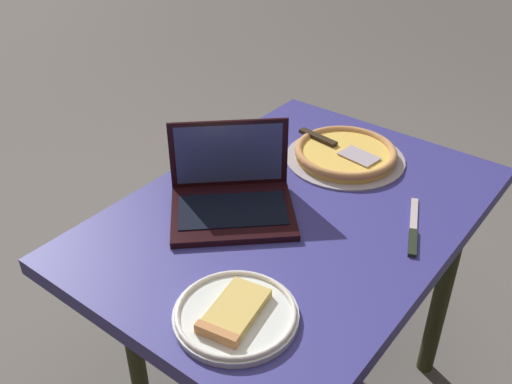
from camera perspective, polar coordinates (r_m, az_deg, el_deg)
ground_plane at (r=2.05m, az=3.06°, el=-18.04°), size 12.00×12.00×0.00m
dining_table at (r=1.60m, az=3.73°, el=-3.99°), size 1.15×0.81×0.71m
laptop at (r=1.54m, az=-2.42°, el=-0.29°), size 0.40×0.41×0.21m
pizza_plate at (r=1.24m, az=-2.05°, el=-11.88°), size 0.27×0.27×0.04m
pizza_tray at (r=1.78m, az=8.75°, el=3.76°), size 0.36×0.36×0.04m
table_knife at (r=1.52m, az=15.18°, el=-3.78°), size 0.24×0.12×0.01m
drink_cup at (r=1.77m, az=-0.71°, el=4.82°), size 0.07×0.07×0.08m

